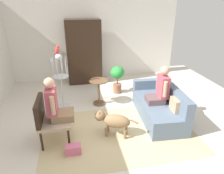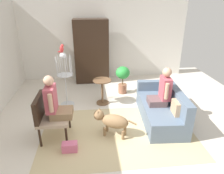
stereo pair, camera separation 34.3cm
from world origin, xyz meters
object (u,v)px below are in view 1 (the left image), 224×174
at_px(armchair, 48,116).
at_px(parrot, 57,50).
at_px(person_on_couch, 161,88).
at_px(potted_plant, 117,76).
at_px(round_end_table, 99,90).
at_px(armoire_cabinet, 84,52).
at_px(bird_cage_stand, 61,81).
at_px(handbag, 73,149).
at_px(person_on_armchair, 55,104).
at_px(dog, 114,121).
at_px(couch, 160,106).

bearing_deg(armchair, parrot, 81.02).
bearing_deg(person_on_couch, potted_plant, 112.17).
bearing_deg(round_end_table, armoire_cabinet, 97.61).
bearing_deg(potted_plant, parrot, -159.16).
distance_m(bird_cage_stand, handbag, 1.95).
distance_m(person_on_armchair, dog, 1.20).
bearing_deg(dog, round_end_table, 94.00).
relative_size(parrot, armoire_cabinet, 0.10).
relative_size(bird_cage_stand, potted_plant, 1.73).
height_order(round_end_table, dog, round_end_table).
bearing_deg(potted_plant, person_on_couch, -67.83).
xyz_separation_m(armchair, bird_cage_stand, (0.22, 1.35, 0.17)).
height_order(person_on_couch, dog, person_on_couch).
relative_size(armchair, potted_plant, 1.12).
distance_m(person_on_couch, bird_cage_stand, 2.42).
xyz_separation_m(person_on_armchair, handbag, (0.27, -0.48, -0.72)).
xyz_separation_m(potted_plant, armoire_cabinet, (-0.87, 1.10, 0.49)).
bearing_deg(dog, armoire_cabinet, 95.97).
bearing_deg(person_on_armchair, handbag, -60.64).
bearing_deg(round_end_table, armchair, -130.72).
relative_size(person_on_armchair, parrot, 4.23).
xyz_separation_m(round_end_table, parrot, (-0.95, 0.00, 1.11)).
height_order(round_end_table, armoire_cabinet, armoire_cabinet).
bearing_deg(handbag, armoire_cabinet, 81.84).
relative_size(parrot, handbag, 0.72).
bearing_deg(couch, person_on_couch, -140.67).
bearing_deg(couch, round_end_table, 144.70).
distance_m(person_on_couch, person_on_armchair, 2.31).
distance_m(dog, parrot, 2.12).
bearing_deg(armoire_cabinet, round_end_table, -82.39).
bearing_deg(handbag, potted_plant, 60.58).
bearing_deg(dog, couch, 21.87).
xyz_separation_m(dog, potted_plant, (0.54, 2.03, 0.19)).
relative_size(person_on_armchair, round_end_table, 1.26).
distance_m(armchair, parrot, 1.68).
height_order(person_on_couch, armoire_cabinet, armoire_cabinet).
relative_size(couch, potted_plant, 2.20).
height_order(round_end_table, handbag, round_end_table).
relative_size(round_end_table, dog, 0.81).
bearing_deg(person_on_couch, round_end_table, 143.04).
relative_size(armchair, person_on_armchair, 1.08).
bearing_deg(bird_cage_stand, dog, -53.87).
distance_m(couch, armoire_cabinet, 3.14).
height_order(dog, bird_cage_stand, bird_cage_stand).
distance_m(dog, armoire_cabinet, 3.21).
relative_size(round_end_table, potted_plant, 0.83).
height_order(person_on_armchair, round_end_table, person_on_armchair).
bearing_deg(armchair, dog, -3.09).
distance_m(couch, dog, 1.31).
height_order(armchair, potted_plant, armchair).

